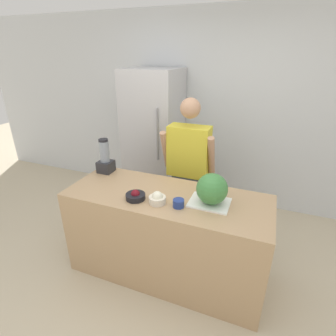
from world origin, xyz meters
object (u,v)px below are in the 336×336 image
Objects in this scene: watermelon at (212,189)px; bowl_cream at (157,199)px; person at (188,170)px; bowl_cherries at (136,196)px; refrigerator at (154,139)px; blender at (105,159)px; bowl_small_blue at (178,203)px.

watermelon reaches higher than bowl_cream.
person reaches higher than bowl_cherries.
refrigerator is at bearing 115.26° from bowl_cream.
bowl_cream is at bearing -90.77° from person.
bowl_cherries is 0.20m from bowl_cream.
watermelon is 1.53× the size of bowl_cherries.
person is 0.92m from blender.
refrigerator is 7.17× the size of watermelon.
watermelon reaches higher than bowl_small_blue.
blender is (-0.78, -0.46, 0.20)m from person.
refrigerator reaches higher than bowl_cherries.
bowl_cherries is at bearing -166.00° from watermelon.
person is 0.85m from bowl_cream.
refrigerator is 12.92× the size of bowl_cream.
bowl_cream is at bearing -177.64° from bowl_small_blue.
person is 0.88m from bowl_cherries.
bowl_cherries reaches higher than bowl_small_blue.
bowl_cream is 0.40× the size of blender.
bowl_cream is (0.20, 0.01, 0.01)m from bowl_cherries.
bowl_small_blue is at bearing 2.36° from bowl_cream.
refrigerator is 1.07m from blender.
watermelon is (0.42, -0.69, 0.19)m from person.
refrigerator reaches higher than blender.
refrigerator is at bearing 121.14° from bowl_small_blue.
blender reaches higher than bowl_cream.
bowl_small_blue is (-0.24, -0.14, -0.11)m from watermelon.
bowl_cherries is 0.47× the size of blender.
refrigerator is 1.54m from bowl_cherries.
blender reaches higher than watermelon.
bowl_cream reaches higher than bowl_cherries.
person reaches higher than blender.
person is 11.29× the size of bowl_cream.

